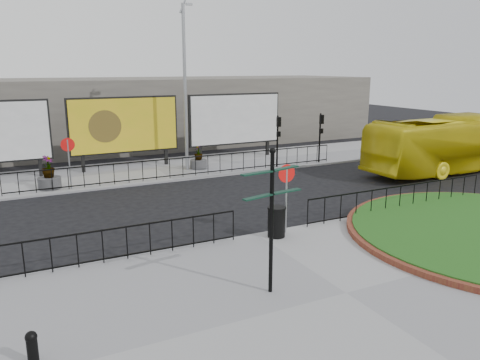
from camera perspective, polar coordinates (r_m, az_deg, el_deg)
ground at (r=16.66m, az=1.86°, el=-6.90°), size 90.00×90.00×0.00m
pavement_near at (r=12.83m, az=12.79°, el=-13.51°), size 30.00×10.00×0.12m
pavement_far at (r=27.39m, az=-10.11°, el=1.24°), size 44.00×6.00×0.12m
railing_near_left at (r=14.45m, az=-19.19°, el=-8.12°), size 10.00×0.10×1.10m
railing_near_right at (r=20.02m, az=18.93°, el=-2.09°), size 9.00×0.10×1.10m
railing_far at (r=25.05m, az=-6.21°, el=1.64°), size 18.00×0.10×1.10m
speed_sign_far at (r=23.58m, az=-20.20°, el=3.21°), size 0.64×0.07×2.47m
speed_sign_near at (r=16.25m, az=5.68°, el=-0.41°), size 0.64×0.07×2.47m
billboard_mid at (r=27.53m, az=-13.92°, el=6.48°), size 6.20×0.31×4.10m
billboard_right at (r=29.83m, az=-0.61°, el=7.40°), size 6.20×0.31×4.10m
lamp_post at (r=26.30m, az=-6.71°, el=11.33°), size 0.74×0.18×9.23m
signal_pole_a at (r=27.20m, az=4.66°, el=5.68°), size 0.22×0.26×3.00m
signal_pole_b at (r=28.85m, az=9.80°, el=5.98°), size 0.22×0.26×3.00m
building_backdrop at (r=36.64m, az=-14.79°, el=7.96°), size 40.00×10.00×5.00m
fingerpost_sign at (r=11.74m, az=3.87°, el=-3.33°), size 1.79×0.59×3.81m
bollard at (r=10.52m, az=-24.01°, el=-18.07°), size 0.24×0.24×0.73m
litter_bin at (r=16.18m, az=4.47°, el=-5.08°), size 0.65×0.65×1.07m
bus at (r=29.19m, az=24.52°, el=4.03°), size 11.46×2.87×3.18m
planter_a at (r=24.22m, az=-22.25°, el=0.35°), size 1.07×1.07×1.62m
planter_c at (r=27.05m, az=-5.08°, el=2.35°), size 0.97×0.97×1.36m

